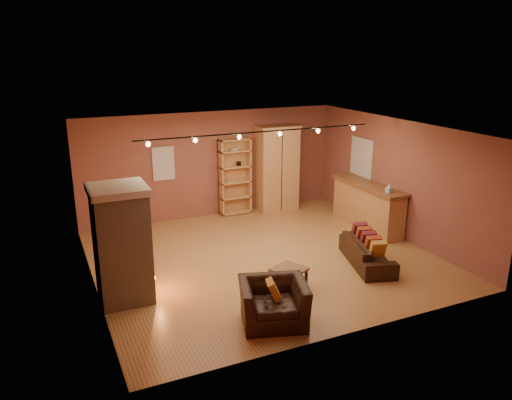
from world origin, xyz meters
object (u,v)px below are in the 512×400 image
fireplace (122,244)px  loveseat (368,248)px  coffee_table (289,271)px  armoire (277,168)px  bookcase (234,176)px  bar_counter (368,205)px  armchair (274,296)px

fireplace → loveseat: 4.97m
loveseat → coffee_table: loveseat is taller
fireplace → armoire: armoire is taller
armoire → coffee_table: bearing=-113.9°
fireplace → bookcase: fireplace is taller
fireplace → armoire: bearing=36.3°
bar_counter → armchair: bar_counter is taller
bookcase → armoire: armoire is taller
bookcase → armoire: bearing=-9.1°
coffee_table → loveseat: bearing=9.0°
bookcase → loveseat: (1.26, -4.31, -0.69)m
bookcase → armchair: bookcase is taller
armoire → coffee_table: (-1.97, -4.44, -0.83)m
bookcase → armchair: bearing=-105.7°
bookcase → armoire: (1.20, -0.19, 0.13)m
fireplace → bar_counter: fireplace is taller
fireplace → bookcase: (3.64, 3.74, -0.01)m
fireplace → bar_counter: 6.39m
loveseat → armchair: bearing=131.2°
armoire → bar_counter: (1.41, -2.27, -0.61)m
fireplace → armoire: (4.83, 3.55, 0.13)m
armchair → armoire: bearing=79.9°
armoire → loveseat: size_ratio=1.28×
fireplace → coffee_table: bearing=-17.3°
bar_counter → loveseat: bar_counter is taller
armchair → coffee_table: bearing=67.1°
loveseat → bookcase: bearing=33.2°
bookcase → armchair: 5.82m
bookcase → armchair: (-1.57, -5.58, -0.58)m
armoire → bar_counter: armoire is taller
fireplace → armchair: fireplace is taller
bar_counter → armchair: 5.21m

